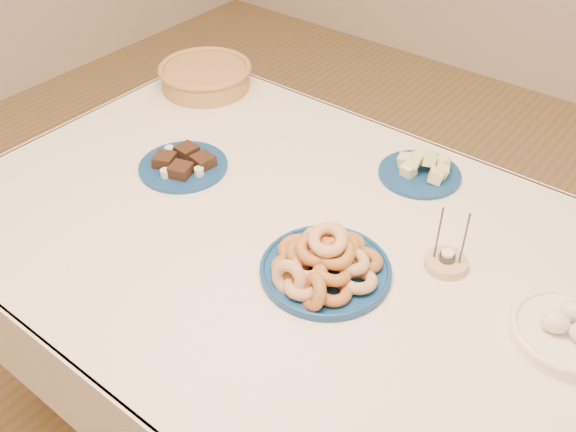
% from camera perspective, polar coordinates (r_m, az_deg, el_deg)
% --- Properties ---
extents(ground, '(5.00, 5.00, 0.00)m').
position_cam_1_polar(ground, '(2.05, 0.91, -18.07)').
color(ground, olive).
rests_on(ground, ground).
extents(dining_table, '(1.71, 1.11, 0.75)m').
position_cam_1_polar(dining_table, '(1.54, 1.15, -5.01)').
color(dining_table, brown).
rests_on(dining_table, ground).
extents(donut_platter, '(0.32, 0.32, 0.13)m').
position_cam_1_polar(donut_platter, '(1.37, 3.27, -4.25)').
color(donut_platter, navy).
rests_on(donut_platter, dining_table).
extents(melon_plate, '(0.27, 0.27, 0.07)m').
position_cam_1_polar(melon_plate, '(1.70, 11.87, 4.05)').
color(melon_plate, navy).
rests_on(melon_plate, dining_table).
extents(brownie_plate, '(0.24, 0.24, 0.04)m').
position_cam_1_polar(brownie_plate, '(1.71, -9.29, 4.55)').
color(brownie_plate, navy).
rests_on(brownie_plate, dining_table).
extents(wicker_basket, '(0.36, 0.36, 0.08)m').
position_cam_1_polar(wicker_basket, '(2.08, -7.35, 12.26)').
color(wicker_basket, olive).
rests_on(wicker_basket, dining_table).
extents(candle_holder, '(0.12, 0.12, 0.16)m').
position_cam_1_polar(candle_holder, '(1.44, 13.87, -3.97)').
color(candle_holder, tan).
rests_on(candle_holder, dining_table).
extents(egg_bowl, '(0.28, 0.28, 0.07)m').
position_cam_1_polar(egg_bowl, '(1.36, 23.57, -9.35)').
color(egg_bowl, white).
rests_on(egg_bowl, dining_table).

